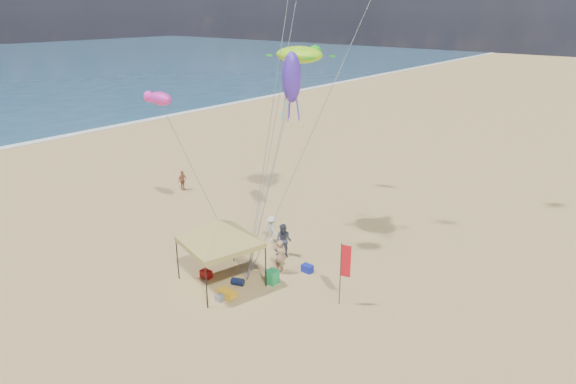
{
  "coord_description": "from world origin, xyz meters",
  "views": [
    {
      "loc": [
        14.29,
        -14.22,
        12.39
      ],
      "look_at": [
        0.0,
        3.0,
        4.0
      ],
      "focal_mm": 30.65,
      "sensor_mm": 36.0,
      "label": 1
    }
  ],
  "objects_px": {
    "cooler_blue": "(307,268)",
    "chair_green": "(272,277)",
    "feather_flag": "(344,265)",
    "beach_cart": "(227,293)",
    "chair_yellow": "(224,250)",
    "canopy_tent": "(219,222)",
    "person_far_a": "(182,180)",
    "cooler_red": "(206,274)",
    "person_near_b": "(284,241)",
    "person_near_a": "(280,257)",
    "person_near_c": "(272,229)"
  },
  "relations": [
    {
      "from": "cooler_blue",
      "to": "feather_flag",
      "type": "bearing_deg",
      "value": -23.53
    },
    {
      "from": "person_near_b",
      "to": "person_far_a",
      "type": "bearing_deg",
      "value": 146.43
    },
    {
      "from": "person_near_b",
      "to": "person_near_c",
      "type": "xyz_separation_m",
      "value": [
        -1.66,
        0.92,
        -0.15
      ]
    },
    {
      "from": "chair_yellow",
      "to": "canopy_tent",
      "type": "bearing_deg",
      "value": -46.16
    },
    {
      "from": "cooler_red",
      "to": "person_far_a",
      "type": "bearing_deg",
      "value": 145.94
    },
    {
      "from": "cooler_red",
      "to": "chair_yellow",
      "type": "distance_m",
      "value": 2.33
    },
    {
      "from": "feather_flag",
      "to": "chair_green",
      "type": "xyz_separation_m",
      "value": [
        -3.61,
        -0.65,
        -1.66
      ]
    },
    {
      "from": "feather_flag",
      "to": "cooler_red",
      "type": "bearing_deg",
      "value": -160.31
    },
    {
      "from": "feather_flag",
      "to": "cooler_red",
      "type": "distance_m",
      "value": 7.1
    },
    {
      "from": "person_near_a",
      "to": "person_far_a",
      "type": "relative_size",
      "value": 1.22
    },
    {
      "from": "chair_green",
      "to": "person_far_a",
      "type": "bearing_deg",
      "value": 157.63
    },
    {
      "from": "feather_flag",
      "to": "person_far_a",
      "type": "bearing_deg",
      "value": 163.96
    },
    {
      "from": "cooler_blue",
      "to": "chair_green",
      "type": "relative_size",
      "value": 0.77
    },
    {
      "from": "feather_flag",
      "to": "cooler_red",
      "type": "height_order",
      "value": "feather_flag"
    },
    {
      "from": "cooler_blue",
      "to": "chair_yellow",
      "type": "bearing_deg",
      "value": -161.38
    },
    {
      "from": "canopy_tent",
      "to": "person_near_c",
      "type": "bearing_deg",
      "value": 102.64
    },
    {
      "from": "chair_green",
      "to": "person_near_c",
      "type": "distance_m",
      "value": 4.54
    },
    {
      "from": "canopy_tent",
      "to": "cooler_blue",
      "type": "bearing_deg",
      "value": 53.6
    },
    {
      "from": "canopy_tent",
      "to": "cooler_red",
      "type": "bearing_deg",
      "value": -169.29
    },
    {
      "from": "cooler_red",
      "to": "person_far_a",
      "type": "height_order",
      "value": "person_far_a"
    },
    {
      "from": "chair_green",
      "to": "chair_yellow",
      "type": "relative_size",
      "value": 1.0
    },
    {
      "from": "cooler_blue",
      "to": "chair_green",
      "type": "bearing_deg",
      "value": -107.6
    },
    {
      "from": "person_near_c",
      "to": "person_far_a",
      "type": "height_order",
      "value": "person_near_c"
    },
    {
      "from": "chair_yellow",
      "to": "person_near_a",
      "type": "relative_size",
      "value": 0.39
    },
    {
      "from": "feather_flag",
      "to": "beach_cart",
      "type": "distance_m",
      "value": 5.56
    },
    {
      "from": "canopy_tent",
      "to": "feather_flag",
      "type": "bearing_deg",
      "value": 21.12
    },
    {
      "from": "person_near_a",
      "to": "person_near_b",
      "type": "distance_m",
      "value": 1.73
    },
    {
      "from": "canopy_tent",
      "to": "person_far_a",
      "type": "distance_m",
      "value": 13.86
    },
    {
      "from": "cooler_blue",
      "to": "person_far_a",
      "type": "distance_m",
      "value": 14.67
    },
    {
      "from": "chair_green",
      "to": "person_near_a",
      "type": "distance_m",
      "value": 1.22
    },
    {
      "from": "chair_yellow",
      "to": "person_near_b",
      "type": "distance_m",
      "value": 3.2
    },
    {
      "from": "canopy_tent",
      "to": "person_near_b",
      "type": "distance_m",
      "value": 4.58
    },
    {
      "from": "chair_yellow",
      "to": "person_near_b",
      "type": "bearing_deg",
      "value": 39.26
    },
    {
      "from": "cooler_red",
      "to": "canopy_tent",
      "type": "bearing_deg",
      "value": 10.71
    },
    {
      "from": "chair_yellow",
      "to": "person_near_b",
      "type": "height_order",
      "value": "person_near_b"
    },
    {
      "from": "person_near_a",
      "to": "canopy_tent",
      "type": "bearing_deg",
      "value": 58.0
    },
    {
      "from": "cooler_red",
      "to": "person_near_b",
      "type": "xyz_separation_m",
      "value": [
        1.5,
        4.12,
        0.73
      ]
    },
    {
      "from": "cooler_red",
      "to": "cooler_blue",
      "type": "height_order",
      "value": "same"
    },
    {
      "from": "chair_green",
      "to": "cooler_blue",
      "type": "bearing_deg",
      "value": 72.4
    },
    {
      "from": "person_near_a",
      "to": "person_near_c",
      "type": "xyz_separation_m",
      "value": [
        -2.63,
        2.35,
        -0.12
      ]
    },
    {
      "from": "feather_flag",
      "to": "beach_cart",
      "type": "relative_size",
      "value": 3.34
    },
    {
      "from": "feather_flag",
      "to": "person_near_c",
      "type": "bearing_deg",
      "value": 157.58
    },
    {
      "from": "feather_flag",
      "to": "chair_green",
      "type": "bearing_deg",
      "value": -169.85
    },
    {
      "from": "feather_flag",
      "to": "person_near_b",
      "type": "xyz_separation_m",
      "value": [
        -4.96,
        1.81,
        -1.09
      ]
    },
    {
      "from": "chair_green",
      "to": "person_near_a",
      "type": "xyz_separation_m",
      "value": [
        -0.38,
        1.03,
        0.54
      ]
    },
    {
      "from": "beach_cart",
      "to": "chair_yellow",
      "type": "bearing_deg",
      "value": 138.15
    },
    {
      "from": "feather_flag",
      "to": "person_near_a",
      "type": "relative_size",
      "value": 1.68
    },
    {
      "from": "canopy_tent",
      "to": "person_far_a",
      "type": "height_order",
      "value": "canopy_tent"
    },
    {
      "from": "canopy_tent",
      "to": "beach_cart",
      "type": "xyz_separation_m",
      "value": [
        1.13,
        -0.74,
        -2.98
      ]
    },
    {
      "from": "feather_flag",
      "to": "cooler_red",
      "type": "xyz_separation_m",
      "value": [
        -6.46,
        -2.31,
        -1.82
      ]
    }
  ]
}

